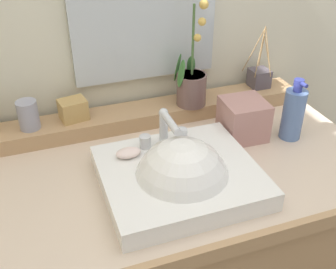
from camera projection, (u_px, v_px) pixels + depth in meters
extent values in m
cube|color=beige|center=(163.00, 170.00, 1.18)|extent=(1.24, 0.66, 0.04)
cube|color=tan|center=(210.00, 254.00, 0.92)|extent=(1.24, 0.02, 0.04)
cube|color=tan|center=(138.00, 116.00, 1.37)|extent=(1.17, 0.12, 0.05)
cube|color=white|center=(179.00, 177.00, 1.09)|extent=(0.41, 0.36, 0.06)
sphere|color=white|center=(182.00, 184.00, 1.08)|extent=(0.25, 0.25, 0.25)
cylinder|color=silver|center=(164.00, 128.00, 1.15)|extent=(0.02, 0.02, 0.10)
cylinder|color=silver|center=(170.00, 122.00, 1.07)|extent=(0.02, 0.11, 0.02)
sphere|color=silver|center=(164.00, 113.00, 1.12)|extent=(0.03, 0.03, 0.03)
cylinder|color=silver|center=(145.00, 142.00, 1.15)|extent=(0.03, 0.03, 0.04)
cylinder|color=silver|center=(182.00, 134.00, 1.18)|extent=(0.03, 0.03, 0.04)
ellipsoid|color=silver|center=(128.00, 152.00, 1.11)|extent=(0.07, 0.04, 0.02)
cylinder|color=brown|center=(191.00, 89.00, 1.36)|extent=(0.10, 0.10, 0.11)
cylinder|color=tan|center=(192.00, 76.00, 1.33)|extent=(0.09, 0.09, 0.01)
cylinder|color=#476B38|center=(193.00, 41.00, 1.27)|extent=(0.01, 0.01, 0.23)
ellipsoid|color=#387033|center=(178.00, 68.00, 1.34)|extent=(0.04, 0.04, 0.10)
ellipsoid|color=#387033|center=(181.00, 74.00, 1.30)|extent=(0.03, 0.03, 0.09)
ellipsoid|color=#387033|center=(191.00, 66.00, 1.35)|extent=(0.03, 0.03, 0.07)
sphere|color=gold|center=(197.00, 38.00, 1.26)|extent=(0.02, 0.02, 0.02)
sphere|color=gold|center=(202.00, 22.00, 1.23)|extent=(0.02, 0.02, 0.02)
sphere|color=gold|center=(204.00, 4.00, 1.20)|extent=(0.03, 0.03, 0.03)
cylinder|color=#9395A6|center=(28.00, 115.00, 1.23)|extent=(0.06, 0.06, 0.09)
cube|color=#4F4852|center=(259.00, 78.00, 1.48)|extent=(0.07, 0.07, 0.06)
cylinder|color=#9E7A4C|center=(267.00, 54.00, 1.44)|extent=(0.05, 0.00, 0.14)
cylinder|color=#9E7A4C|center=(261.00, 51.00, 1.45)|extent=(0.02, 0.04, 0.15)
cylinder|color=#9E7A4C|center=(254.00, 50.00, 1.43)|extent=(0.06, 0.03, 0.17)
cylinder|color=#9E7A4C|center=(260.00, 52.00, 1.41)|extent=(0.04, 0.04, 0.17)
cylinder|color=#9E7A4C|center=(268.00, 52.00, 1.41)|extent=(0.02, 0.05, 0.17)
cube|color=tan|center=(73.00, 110.00, 1.28)|extent=(0.09, 0.08, 0.07)
cylinder|color=#5675AD|center=(293.00, 115.00, 1.26)|extent=(0.07, 0.07, 0.16)
cylinder|color=navy|center=(298.00, 88.00, 1.21)|extent=(0.03, 0.03, 0.02)
cylinder|color=navy|center=(299.00, 83.00, 1.20)|extent=(0.03, 0.03, 0.02)
cylinder|color=navy|center=(303.00, 84.00, 1.19)|extent=(0.01, 0.04, 0.01)
cube|color=tan|center=(243.00, 119.00, 1.28)|extent=(0.14, 0.14, 0.12)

